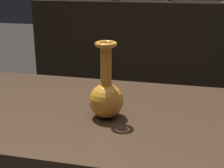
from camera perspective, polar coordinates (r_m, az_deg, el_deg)
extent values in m
cube|color=#422D1E|center=(1.05, 0.95, -6.18)|extent=(1.20, 0.64, 0.05)
cube|color=black|center=(3.22, 9.54, 5.00)|extent=(2.60, 0.40, 0.95)
cube|color=black|center=(3.14, 10.03, 13.80)|extent=(2.60, 0.40, 0.04)
sphere|color=orange|center=(0.98, -1.01, -2.95)|extent=(0.11, 0.11, 0.11)
cylinder|color=orange|center=(0.95, -1.05, 3.22)|extent=(0.03, 0.03, 0.13)
torus|color=orange|center=(0.93, -1.07, 7.05)|extent=(0.07, 0.07, 0.01)
cylinder|color=#E55B1E|center=(3.20, 0.38, 14.63)|extent=(0.05, 0.05, 0.01)
cone|color=#7A388E|center=(3.18, 10.10, 14.34)|extent=(0.06, 0.06, 0.01)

